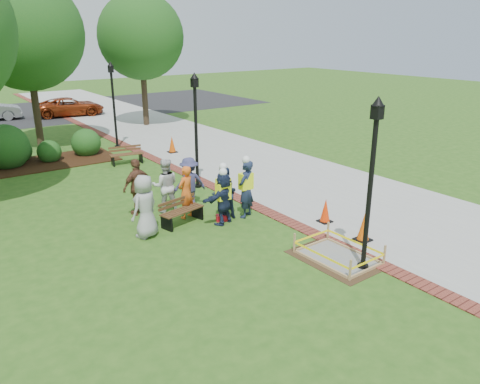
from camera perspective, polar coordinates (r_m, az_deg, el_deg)
ground at (r=13.36m, az=1.27°, el=-5.82°), size 100.00×100.00×0.00m
sidewalk at (r=23.88m, az=-3.60°, el=5.33°), size 6.00×60.00×0.02m
brick_edging at (r=22.37m, az=-10.66°, el=4.13°), size 0.50×60.00×0.03m
mulch_bed at (r=22.79m, az=-23.72°, el=3.13°), size 7.00×3.00×0.05m
parking_lot at (r=37.81m, az=-24.47°, el=8.71°), size 36.00×12.00×0.01m
wet_concrete_pad at (r=12.45m, az=11.86°, el=-6.98°), size 1.76×2.34×0.55m
bench_near at (r=14.43m, az=-7.06°, el=-2.96°), size 1.51×0.79×0.78m
bench_far at (r=21.54m, az=-13.63°, el=4.00°), size 1.51×0.70×0.78m
cone_front at (r=13.57m, az=14.85°, el=-4.22°), size 0.42×0.42×0.83m
cone_back at (r=14.63m, az=10.36°, el=-2.31°), size 0.39×0.39×0.77m
cone_far at (r=23.15m, az=-8.28°, el=5.72°), size 0.42×0.42×0.82m
toolbox at (r=14.62m, az=-2.14°, el=-3.16°), size 0.46×0.36×0.20m
lamp_near at (r=11.30m, az=15.74°, el=2.24°), size 0.28×0.28×4.26m
lamp_mid at (r=17.28m, az=-5.41°, el=8.45°), size 0.28×0.28×4.26m
lamp_far at (r=24.44m, az=-15.19°, el=10.93°), size 0.28×0.28×4.26m
tree_back at (r=25.42m, az=-24.68°, el=17.20°), size 5.40×5.40×8.27m
tree_right at (r=30.20m, az=-12.00°, el=18.04°), size 5.13×5.13×7.93m
shrub_b at (r=22.92m, az=-26.38°, el=2.78°), size 2.02×2.02×2.02m
shrub_c at (r=23.09m, az=-22.10°, el=3.48°), size 1.07×1.07×1.07m
shrub_d at (r=23.73m, az=-18.11°, el=4.32°), size 1.37×1.37×1.37m
shrub_e at (r=23.75m, az=-25.18°, el=3.46°), size 1.14×1.14×1.14m
casual_person_a at (r=13.49m, az=-11.51°, el=-1.74°), size 0.69×0.59×1.84m
casual_person_b at (r=14.73m, az=-6.62°, el=-0.03°), size 0.62×0.51×1.68m
casual_person_c at (r=15.25m, az=-9.08°, el=0.75°), size 0.68×0.57×1.80m
casual_person_d at (r=15.25m, az=-12.37°, el=0.62°), size 0.66×0.50×1.84m
casual_person_e at (r=15.57m, az=-6.19°, el=1.11°), size 0.60×0.43×1.72m
hivis_worker_a at (r=14.17m, az=-2.05°, el=-0.51°), size 0.59×0.48×1.76m
hivis_worker_b at (r=14.64m, az=0.72°, el=0.58°), size 0.70×0.62×2.00m
hivis_worker_c at (r=14.46m, az=-2.05°, el=0.04°), size 0.57×0.40×1.84m
parked_car_c at (r=35.63m, az=-19.91°, el=8.74°), size 2.49×4.50×1.39m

